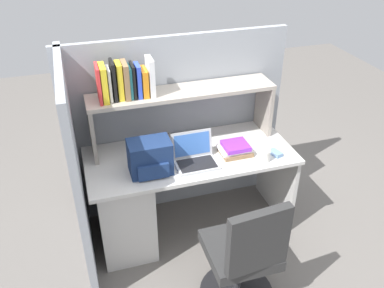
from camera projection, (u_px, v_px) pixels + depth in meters
The scene contains 12 objects.
ground_plane at pixel (190, 225), 3.55m from camera, with size 8.00×8.00×0.00m, color slate.
desk at pixel (143, 196), 3.24m from camera, with size 1.60×0.70×0.73m.
cubicle_partition_rear at pixel (177, 126), 3.45m from camera, with size 1.84×0.05×1.55m, color gray.
cubicle_partition_left at pixel (77, 172), 2.89m from camera, with size 0.05×1.06×1.55m, color gray.
overhead_hutch at pixel (182, 102), 3.14m from camera, with size 1.44×0.28×0.45m.
reference_books_on_shelf at pixel (125, 81), 2.92m from camera, with size 0.40×0.19×0.28m.
laptop at pixel (194, 157), 3.04m from camera, with size 0.31×0.25×0.22m.
backpack at pixel (150, 158), 2.90m from camera, with size 0.30×0.23×0.25m.
computer_mouse at pixel (276, 153), 3.15m from camera, with size 0.06×0.10×0.03m, color #7299C6.
paper_cup at pixel (265, 156), 3.06m from camera, with size 0.08×0.08×0.09m, color white.
desk_book_stack at pixel (235, 149), 3.15m from camera, with size 0.25×0.19×0.09m.
office_chair at pixel (243, 262), 2.68m from camera, with size 0.52×0.52×0.93m.
Camera 1 is at (-0.77, -2.54, 2.45)m, focal length 38.41 mm.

